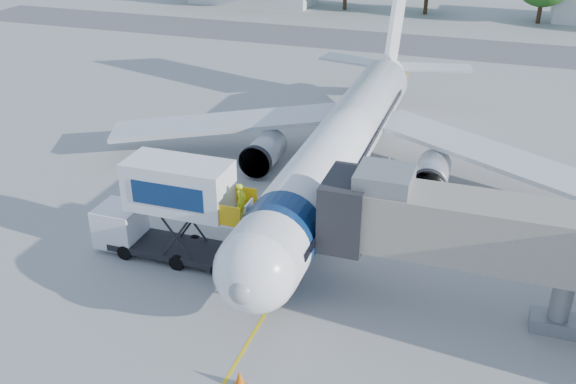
% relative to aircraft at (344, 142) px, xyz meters
% --- Properties ---
extents(ground, '(160.00, 160.00, 0.00)m').
position_rel_aircraft_xyz_m(ground, '(0.00, -4.12, -2.95)').
color(ground, '#9B9C99').
rests_on(ground, ground).
extents(guidance_line, '(0.15, 70.00, 0.01)m').
position_rel_aircraft_xyz_m(guidance_line, '(0.00, -4.12, -2.94)').
color(guidance_line, yellow).
rests_on(guidance_line, ground).
extents(taxiway_strip, '(120.00, 10.00, 0.01)m').
position_rel_aircraft_xyz_m(taxiway_strip, '(0.00, 37.88, -2.94)').
color(taxiway_strip, '#59595B').
rests_on(taxiway_strip, ground).
extents(aircraft, '(34.17, 37.73, 11.35)m').
position_rel_aircraft_xyz_m(aircraft, '(0.00, 0.00, 0.00)').
color(aircraft, white).
rests_on(aircraft, ground).
extents(jet_bridge, '(13.90, 3.20, 6.60)m').
position_rel_aircraft_xyz_m(jet_bridge, '(7.99, -11.12, 1.39)').
color(jet_bridge, gray).
rests_on(jet_bridge, ground).
extents(catering_hiloader, '(8.50, 2.44, 5.50)m').
position_rel_aircraft_xyz_m(catering_hiloader, '(-6.27, -11.12, -0.19)').
color(catering_hiloader, black).
rests_on(catering_hiloader, ground).
extents(safety_cone_b, '(0.50, 0.50, 0.80)m').
position_rel_aircraft_xyz_m(safety_cone_b, '(0.67, -18.78, -2.57)').
color(safety_cone_b, '#DA5B0B').
rests_on(safety_cone_b, ground).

